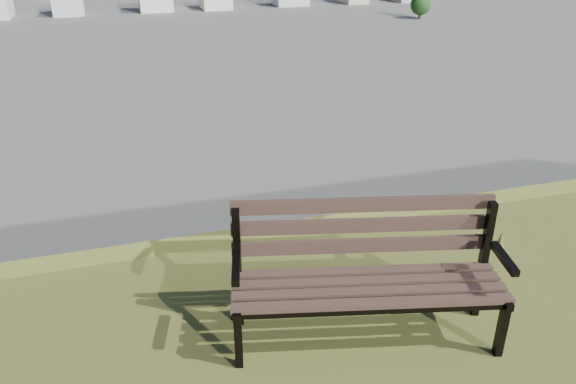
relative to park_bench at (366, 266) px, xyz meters
name	(u,v)px	position (x,y,z in m)	size (l,w,h in m)	color
park_bench	(366,266)	(0.00, 0.00, 0.00)	(2.04, 1.05, 1.02)	#402D25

